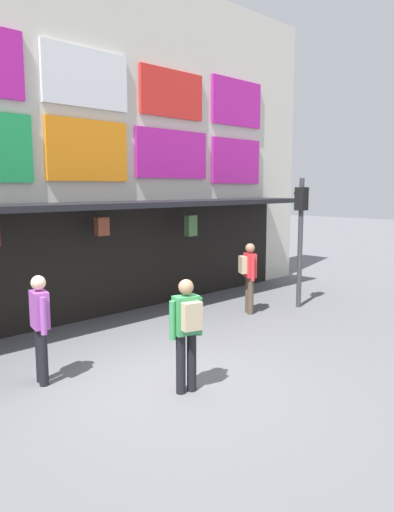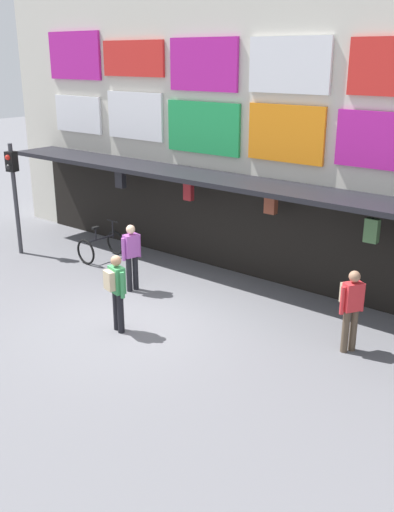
{
  "view_description": "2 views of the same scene",
  "coord_description": "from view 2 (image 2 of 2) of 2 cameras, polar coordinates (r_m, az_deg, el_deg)",
  "views": [
    {
      "loc": [
        -4.62,
        -5.37,
        2.97
      ],
      "look_at": [
        1.87,
        1.23,
        1.66
      ],
      "focal_mm": 33.94,
      "sensor_mm": 36.0,
      "label": 1
    },
    {
      "loc": [
        8.16,
        -7.96,
        5.49
      ],
      "look_at": [
        0.44,
        1.63,
        1.2
      ],
      "focal_mm": 40.43,
      "sensor_mm": 36.0,
      "label": 2
    }
  ],
  "objects": [
    {
      "name": "pedestrian_in_blue",
      "position": [
        14.05,
        -6.49,
        0.2
      ],
      "size": [
        0.3,
        0.52,
        1.68
      ],
      "color": "black",
      "rests_on": "ground"
    },
    {
      "name": "traffic_light_near",
      "position": [
        17.19,
        -17.7,
        7.06
      ],
      "size": [
        0.32,
        0.35,
        3.2
      ],
      "color": "#38383D",
      "rests_on": "ground"
    },
    {
      "name": "shopfront",
      "position": [
        15.03,
        5.88,
        13.27
      ],
      "size": [
        18.0,
        2.6,
        8.0
      ],
      "color": "beige",
      "rests_on": "ground"
    },
    {
      "name": "pedestrian_in_red",
      "position": [
        11.46,
        15.0,
        -4.66
      ],
      "size": [
        0.47,
        0.48,
        1.68
      ],
      "color": "brown",
      "rests_on": "ground"
    },
    {
      "name": "bicycle_parked",
      "position": [
        16.54,
        -9.46,
        0.98
      ],
      "size": [
        0.75,
        1.18,
        1.05
      ],
      "color": "black",
      "rests_on": "ground"
    },
    {
      "name": "pedestrian_in_yellow",
      "position": [
        11.96,
        -8.0,
        -3.14
      ],
      "size": [
        0.52,
        0.42,
        1.68
      ],
      "color": "black",
      "rests_on": "ground"
    },
    {
      "name": "ground_plane",
      "position": [
        12.66,
        -6.24,
        -6.64
      ],
      "size": [
        80.0,
        80.0,
        0.0
      ],
      "primitive_type": "plane",
      "color": "slate"
    }
  ]
}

